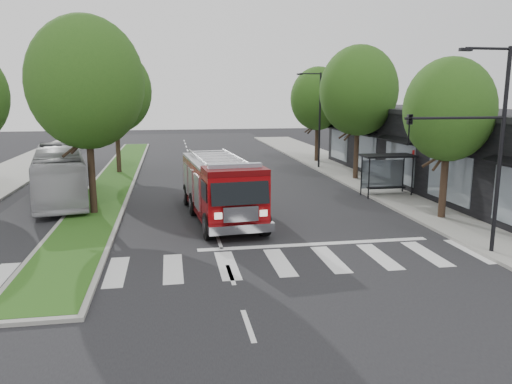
# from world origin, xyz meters

# --- Properties ---
(ground) EXTENTS (140.00, 140.00, 0.00)m
(ground) POSITION_xyz_m (0.00, 0.00, 0.00)
(ground) COLOR black
(ground) RESTS_ON ground
(sidewalk_right) EXTENTS (5.00, 80.00, 0.15)m
(sidewalk_right) POSITION_xyz_m (12.50, 10.00, 0.07)
(sidewalk_right) COLOR gray
(sidewalk_right) RESTS_ON ground
(median) EXTENTS (3.00, 50.00, 0.15)m
(median) POSITION_xyz_m (-6.00, 18.00, 0.08)
(median) COLOR gray
(median) RESTS_ON ground
(storefront_row) EXTENTS (8.00, 30.00, 5.00)m
(storefront_row) POSITION_xyz_m (17.00, 10.00, 2.50)
(storefront_row) COLOR black
(storefront_row) RESTS_ON ground
(bus_shelter) EXTENTS (3.20, 1.60, 2.61)m
(bus_shelter) POSITION_xyz_m (11.20, 8.15, 2.04)
(bus_shelter) COLOR black
(bus_shelter) RESTS_ON ground
(tree_right_near) EXTENTS (4.40, 4.40, 8.05)m
(tree_right_near) POSITION_xyz_m (11.50, 2.00, 5.51)
(tree_right_near) COLOR black
(tree_right_near) RESTS_ON ground
(tree_right_mid) EXTENTS (5.60, 5.60, 9.72)m
(tree_right_mid) POSITION_xyz_m (11.50, 14.00, 6.49)
(tree_right_mid) COLOR black
(tree_right_mid) RESTS_ON ground
(tree_right_far) EXTENTS (5.00, 5.00, 8.73)m
(tree_right_far) POSITION_xyz_m (11.50, 24.00, 5.84)
(tree_right_far) COLOR black
(tree_right_far) RESTS_ON ground
(tree_median_near) EXTENTS (5.80, 5.80, 10.16)m
(tree_median_near) POSITION_xyz_m (-6.00, 6.00, 6.81)
(tree_median_near) COLOR black
(tree_median_near) RESTS_ON ground
(tree_median_far) EXTENTS (5.60, 5.60, 9.72)m
(tree_median_far) POSITION_xyz_m (-6.00, 20.00, 6.49)
(tree_median_far) COLOR black
(tree_median_far) RESTS_ON ground
(streetlight_right_near) EXTENTS (4.08, 0.22, 8.00)m
(streetlight_right_near) POSITION_xyz_m (9.61, -3.50, 4.67)
(streetlight_right_near) COLOR black
(streetlight_right_near) RESTS_ON ground
(streetlight_right_far) EXTENTS (2.11, 0.20, 8.00)m
(streetlight_right_far) POSITION_xyz_m (10.35, 20.00, 4.48)
(streetlight_right_far) COLOR black
(streetlight_right_far) RESTS_ON ground
(fire_engine) EXTENTS (3.65, 9.65, 3.27)m
(fire_engine) POSITION_xyz_m (0.52, 4.22, 1.57)
(fire_engine) COLOR #4F0406
(fire_engine) RESTS_ON ground
(city_bus) EXTENTS (4.85, 11.63, 3.16)m
(city_bus) POSITION_xyz_m (-8.50, 10.26, 1.58)
(city_bus) COLOR #AAAAAF
(city_bus) RESTS_ON ground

